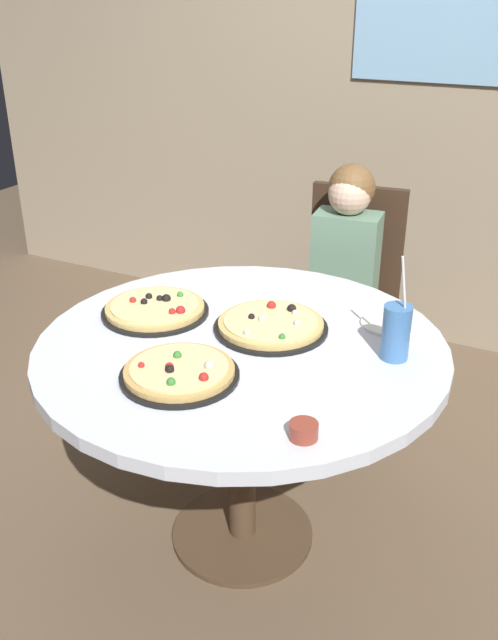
{
  "coord_description": "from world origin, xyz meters",
  "views": [
    {
      "loc": [
        0.84,
        -1.61,
        1.71
      ],
      "look_at": [
        0.0,
        0.05,
        0.8
      ],
      "focal_mm": 38.82,
      "sensor_mm": 36.0,
      "label": 1
    }
  ],
  "objects_px": {
    "pizza_cheese": "(271,325)",
    "pizza_veggie": "(180,372)",
    "pizza_pepperoni": "(155,309)",
    "soda_cup": "(396,332)",
    "dining_table": "(242,370)",
    "sauce_bowl": "(304,431)",
    "plate_small": "(390,324)",
    "diner_child": "(338,314)",
    "chair_wooden": "(349,287)"
  },
  "relations": [
    {
      "from": "pizza_cheese",
      "to": "pizza_veggie",
      "type": "bearing_deg",
      "value": -104.6
    },
    {
      "from": "pizza_pepperoni",
      "to": "soda_cup",
      "type": "bearing_deg",
      "value": 4.68
    },
    {
      "from": "pizza_cheese",
      "to": "soda_cup",
      "type": "xyz_separation_m",
      "value": [
        0.39,
        -0.0,
        0.06
      ]
    },
    {
      "from": "pizza_cheese",
      "to": "soda_cup",
      "type": "relative_size",
      "value": 1.14
    },
    {
      "from": "pizza_veggie",
      "to": "pizza_cheese",
      "type": "xyz_separation_m",
      "value": [
        0.1,
        0.37,
        -0.0
      ]
    },
    {
      "from": "pizza_veggie",
      "to": "dining_table",
      "type": "bearing_deg",
      "value": 78.47
    },
    {
      "from": "dining_table",
      "to": "pizza_pepperoni",
      "type": "bearing_deg",
      "value": 171.96
    },
    {
      "from": "pizza_veggie",
      "to": "sauce_bowl",
      "type": "height_order",
      "value": "pizza_veggie"
    },
    {
      "from": "pizza_veggie",
      "to": "plate_small",
      "type": "relative_size",
      "value": 1.81
    },
    {
      "from": "pizza_veggie",
      "to": "plate_small",
      "type": "bearing_deg",
      "value": 53.89
    },
    {
      "from": "sauce_bowl",
      "to": "pizza_cheese",
      "type": "bearing_deg",
      "value": 123.01
    },
    {
      "from": "diner_child",
      "to": "pizza_pepperoni",
      "type": "distance_m",
      "value": 0.91
    },
    {
      "from": "diner_child",
      "to": "pizza_veggie",
      "type": "distance_m",
      "value": 1.14
    },
    {
      "from": "pizza_cheese",
      "to": "chair_wooden",
      "type": "bearing_deg",
      "value": 93.39
    },
    {
      "from": "diner_child",
      "to": "sauce_bowl",
      "type": "height_order",
      "value": "diner_child"
    },
    {
      "from": "pizza_veggie",
      "to": "pizza_cheese",
      "type": "height_order",
      "value": "same"
    },
    {
      "from": "dining_table",
      "to": "sauce_bowl",
      "type": "relative_size",
      "value": 17.45
    },
    {
      "from": "chair_wooden",
      "to": "pizza_veggie",
      "type": "xyz_separation_m",
      "value": [
        -0.04,
        -1.28,
        0.24
      ]
    },
    {
      "from": "pizza_cheese",
      "to": "soda_cup",
      "type": "height_order",
      "value": "soda_cup"
    },
    {
      "from": "diner_child",
      "to": "pizza_pepperoni",
      "type": "relative_size",
      "value": 3.14
    },
    {
      "from": "chair_wooden",
      "to": "sauce_bowl",
      "type": "bearing_deg",
      "value": -75.4
    },
    {
      "from": "pizza_cheese",
      "to": "pizza_pepperoni",
      "type": "height_order",
      "value": "same"
    },
    {
      "from": "pizza_pepperoni",
      "to": "sauce_bowl",
      "type": "bearing_deg",
      "value": -30.75
    },
    {
      "from": "plate_small",
      "to": "chair_wooden",
      "type": "bearing_deg",
      "value": 117.25
    },
    {
      "from": "pizza_cheese",
      "to": "plate_small",
      "type": "distance_m",
      "value": 0.37
    },
    {
      "from": "pizza_veggie",
      "to": "chair_wooden",
      "type": "bearing_deg",
      "value": 88.11
    },
    {
      "from": "plate_small",
      "to": "dining_table",
      "type": "bearing_deg",
      "value": -139.52
    },
    {
      "from": "chair_wooden",
      "to": "pizza_cheese",
      "type": "distance_m",
      "value": 0.95
    },
    {
      "from": "pizza_veggie",
      "to": "pizza_pepperoni",
      "type": "distance_m",
      "value": 0.42
    },
    {
      "from": "sauce_bowl",
      "to": "soda_cup",
      "type": "bearing_deg",
      "value": 80.52
    },
    {
      "from": "soda_cup",
      "to": "plate_small",
      "type": "relative_size",
      "value": 1.71
    },
    {
      "from": "sauce_bowl",
      "to": "plate_small",
      "type": "bearing_deg",
      "value": 89.24
    },
    {
      "from": "chair_wooden",
      "to": "pizza_pepperoni",
      "type": "bearing_deg",
      "value": -108.4
    },
    {
      "from": "pizza_veggie",
      "to": "pizza_pepperoni",
      "type": "height_order",
      "value": "same"
    },
    {
      "from": "dining_table",
      "to": "pizza_cheese",
      "type": "distance_m",
      "value": 0.17
    },
    {
      "from": "diner_child",
      "to": "plate_small",
      "type": "height_order",
      "value": "diner_child"
    },
    {
      "from": "sauce_bowl",
      "to": "pizza_veggie",
      "type": "bearing_deg",
      "value": 165.72
    },
    {
      "from": "soda_cup",
      "to": "diner_child",
      "type": "bearing_deg",
      "value": 119.83
    },
    {
      "from": "pizza_veggie",
      "to": "sauce_bowl",
      "type": "bearing_deg",
      "value": -14.28
    },
    {
      "from": "pizza_pepperoni",
      "to": "soda_cup",
      "type": "xyz_separation_m",
      "value": [
        0.77,
        0.06,
        0.06
      ]
    },
    {
      "from": "dining_table",
      "to": "sauce_bowl",
      "type": "height_order",
      "value": "sauce_bowl"
    },
    {
      "from": "dining_table",
      "to": "pizza_veggie",
      "type": "bearing_deg",
      "value": -101.53
    },
    {
      "from": "dining_table",
      "to": "chair_wooden",
      "type": "bearing_deg",
      "value": 90.58
    },
    {
      "from": "dining_table",
      "to": "pizza_cheese",
      "type": "bearing_deg",
      "value": 68.64
    },
    {
      "from": "dining_table",
      "to": "chair_wooden",
      "type": "xyz_separation_m",
      "value": [
        -0.01,
        1.03,
        -0.12
      ]
    },
    {
      "from": "chair_wooden",
      "to": "pizza_veggie",
      "type": "relative_size",
      "value": 2.92
    },
    {
      "from": "pizza_cheese",
      "to": "sauce_bowl",
      "type": "relative_size",
      "value": 5.03
    },
    {
      "from": "pizza_veggie",
      "to": "plate_small",
      "type": "xyz_separation_m",
      "value": [
        0.41,
        0.57,
        -0.01
      ]
    },
    {
      "from": "pizza_cheese",
      "to": "plate_small",
      "type": "relative_size",
      "value": 1.95
    },
    {
      "from": "pizza_veggie",
      "to": "sauce_bowl",
      "type": "xyz_separation_m",
      "value": [
        0.4,
        -0.1,
        0.0
      ]
    }
  ]
}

